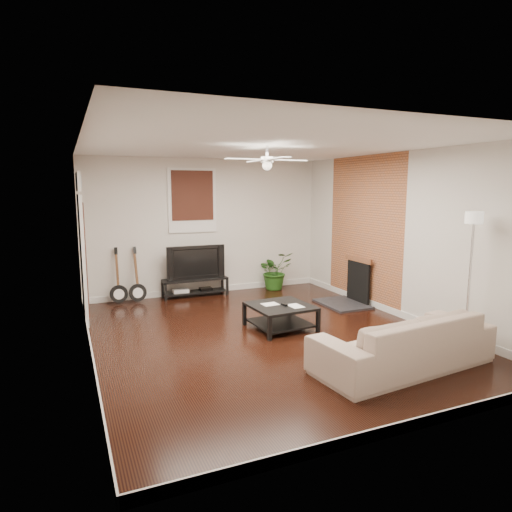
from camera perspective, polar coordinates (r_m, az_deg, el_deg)
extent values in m
cube|color=black|center=(6.85, 1.34, -10.03)|extent=(5.00, 6.00, 0.01)
cube|color=white|center=(6.51, 1.43, 14.00)|extent=(5.00, 6.00, 0.01)
cube|color=silver|center=(9.33, -6.34, 3.74)|extent=(5.00, 0.01, 2.80)
cube|color=silver|center=(4.04, 19.46, -3.19)|extent=(5.00, 0.01, 2.80)
cube|color=silver|center=(5.95, -21.06, 0.41)|extent=(0.01, 6.00, 2.80)
cube|color=silver|center=(7.91, 18.10, 2.47)|extent=(0.01, 6.00, 2.80)
cube|color=#B36539|center=(8.67, 13.68, 3.17)|extent=(0.02, 2.20, 2.80)
cube|color=black|center=(8.64, 11.93, -3.10)|extent=(0.80, 1.10, 0.92)
cube|color=#38190F|center=(9.19, -8.15, 7.06)|extent=(1.00, 0.06, 1.30)
cube|color=white|center=(7.85, -21.30, 1.17)|extent=(0.08, 1.00, 2.50)
cube|color=black|center=(9.22, -7.79, -4.00)|extent=(1.33, 0.35, 0.37)
imported|color=black|center=(9.13, -7.90, -0.72)|extent=(1.19, 0.16, 0.68)
cube|color=black|center=(7.09, 3.14, -7.78)|extent=(0.96, 0.96, 0.38)
imported|color=tan|center=(5.85, 18.36, -10.26)|extent=(2.41, 1.14, 0.68)
imported|color=#235518|center=(9.73, 2.44, -1.89)|extent=(0.82, 0.73, 0.83)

